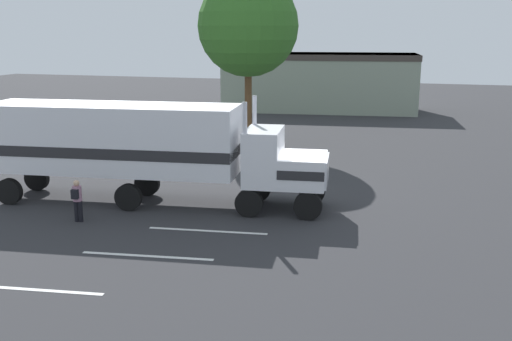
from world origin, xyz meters
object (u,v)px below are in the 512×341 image
at_px(semi_truck, 139,144).
at_px(tree_left, 248,26).
at_px(person_bystander, 77,199).
at_px(parked_car, 81,141).

xyz_separation_m(semi_truck, tree_left, (0.88, 13.03, 4.80)).
bearing_deg(person_bystander, parked_car, 121.56).
height_order(parked_car, tree_left, tree_left).
height_order(person_bystander, tree_left, tree_left).
relative_size(semi_truck, parked_car, 3.03).
bearing_deg(parked_car, tree_left, 30.19).
height_order(semi_truck, parked_car, semi_truck).
bearing_deg(parked_car, person_bystander, -58.44).
distance_m(semi_truck, parked_car, 11.31).
distance_m(semi_truck, person_bystander, 3.54).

